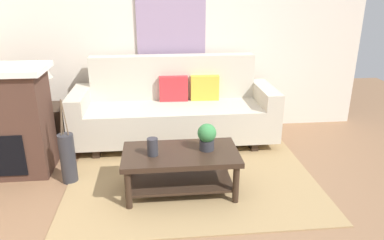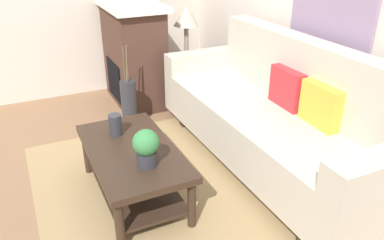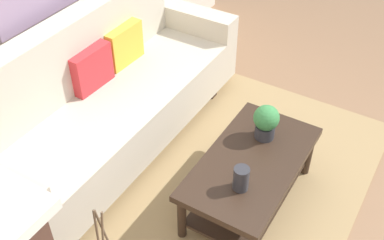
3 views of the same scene
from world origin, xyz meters
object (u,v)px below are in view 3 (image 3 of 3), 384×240
Objects in this scene: couch at (108,100)px; tabletop_vase at (241,179)px; coffee_table at (251,172)px; potted_plant_tabletop at (266,121)px; throw_pillow_mustard at (123,45)px; throw_pillow_crimson at (91,68)px.

couch is 14.92× the size of tabletop_vase.
potted_plant_tabletop is at bearing 6.34° from coffee_table.
potted_plant_tabletop is (0.24, -1.21, 0.14)m from couch.
couch is 1.24m from coffee_table.
couch reaches higher than potted_plant_tabletop.
couch is at bearing 77.87° from tabletop_vase.
couch reaches higher than coffee_table.
throw_pillow_mustard is at bearing 83.24° from potted_plant_tabletop.
throw_pillow_crimson is at bearing 180.00° from throw_pillow_mustard.
couch is at bearing 89.36° from coffee_table.
tabletop_vase is (-0.26, -0.04, 0.20)m from coffee_table.
throw_pillow_mustard reaches higher than potted_plant_tabletop.
throw_pillow_crimson reaches higher than potted_plant_tabletop.
potted_plant_tabletop is at bearing -79.78° from throw_pillow_crimson.
throw_pillow_crimson is 1.41m from coffee_table.
throw_pillow_crimson is 0.33× the size of coffee_table.
throw_pillow_mustard is 1.37× the size of potted_plant_tabletop.
coffee_table is 0.33m from tabletop_vase.
coffee_table is at bearing -90.58° from throw_pillow_crimson.
coffee_table is at bearing -173.66° from potted_plant_tabletop.
couch is 0.49m from throw_pillow_mustard.
throw_pillow_mustard is 0.33× the size of coffee_table.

